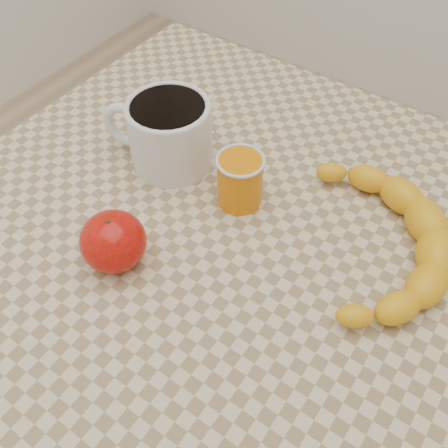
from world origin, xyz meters
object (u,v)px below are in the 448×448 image
Objects in this scene: apple at (113,241)px; banana at (381,239)px; coffee_mug at (168,131)px; orange_juice_glass at (240,180)px; table at (224,271)px.

banana is at bearing 37.16° from apple.
coffee_mug is 0.19m from apple.
coffee_mug is at bearing 175.82° from orange_juice_glass.
apple reaches higher than banana.
coffee_mug reaches higher than banana.
banana is (0.18, 0.09, 0.11)m from table.
coffee_mug is 2.33× the size of orange_juice_glass.
table is 0.23m from banana.
banana is at bearing 26.63° from table.
apple is (-0.07, -0.17, -0.00)m from orange_juice_glass.
apple is 0.27× the size of banana.
coffee_mug is at bearing 159.81° from banana.
banana is at bearing 2.94° from coffee_mug.
coffee_mug is at bearing 108.45° from apple.
coffee_mug is 0.13m from orange_juice_glass.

